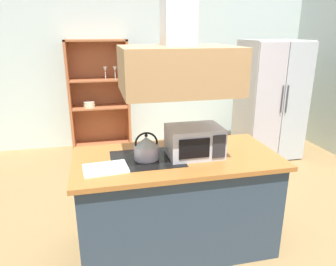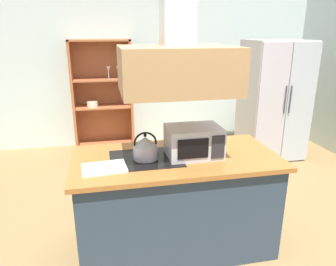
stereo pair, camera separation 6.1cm
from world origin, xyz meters
TOP-DOWN VIEW (x-y plane):
  - ground_plane at (0.00, 0.00)m, footprint 7.80×7.80m
  - wall_back at (0.00, 3.00)m, footprint 6.00×0.12m
  - kitchen_island at (-0.15, -0.06)m, footprint 1.77×0.87m
  - range_hood at (-0.15, -0.06)m, footprint 0.90×0.70m
  - refrigerator at (1.85, 1.86)m, footprint 0.90×0.78m
  - dish_cabinet at (-0.76, 2.78)m, footprint 0.97×0.40m
  - kettle at (-0.42, -0.06)m, footprint 0.21×0.21m
  - cutting_board at (-0.76, -0.20)m, footprint 0.36×0.27m
  - microwave at (0.00, -0.07)m, footprint 0.46×0.35m

SIDE VIEW (x-z plane):
  - ground_plane at x=0.00m, z-range 0.00..0.00m
  - kitchen_island at x=-0.15m, z-range 0.00..0.90m
  - dish_cabinet at x=-0.76m, z-range -0.10..1.70m
  - refrigerator at x=1.85m, z-range 0.00..1.81m
  - cutting_board at x=-0.76m, z-range 0.90..0.92m
  - kettle at x=-0.42m, z-range 0.88..1.12m
  - microwave at x=0.00m, z-range 0.90..1.16m
  - wall_back at x=0.00m, z-range 0.00..2.70m
  - range_hood at x=-0.15m, z-range 1.13..2.37m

